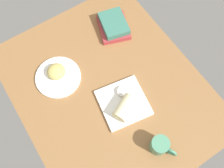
{
  "coord_description": "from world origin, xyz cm",
  "views": [
    {
      "loc": [
        -42.15,
        25.17,
        124.37
      ],
      "look_at": [
        -0.3,
        -2.04,
        7.0
      ],
      "focal_mm": 40.59,
      "sensor_mm": 36.0,
      "label": 1
    }
  ],
  "objects": [
    {
      "name": "dining_table",
      "position": [
        0.0,
        0.0,
        2.0
      ],
      "size": [
        110.0,
        90.0,
        4.0
      ],
      "primitive_type": "cube",
      "color": "olive",
      "rests_on": "ground"
    },
    {
      "name": "sauce_cup",
      "position": [
        -6.66,
        -4.27,
        6.77
      ],
      "size": [
        5.49,
        5.49,
        2.17
      ],
      "color": "silver",
      "rests_on": "square_plate"
    },
    {
      "name": "coffee_mug",
      "position": [
        -38.03,
        -3.46,
        8.43
      ],
      "size": [
        12.23,
        8.52,
        8.65
      ],
      "color": "#4C8C6B",
      "rests_on": "dining_table"
    },
    {
      "name": "scone_pastry",
      "position": [
        20.69,
        18.34,
        8.04
      ],
      "size": [
        12.85,
        12.87,
        5.28
      ],
      "primitive_type": "ellipsoid",
      "rotation": [
        0.0,
        0.0,
        5.32
      ],
      "color": "tan",
      "rests_on": "round_plate"
    },
    {
      "name": "round_plate",
      "position": [
        19.05,
        18.78,
        4.7
      ],
      "size": [
        23.63,
        23.63,
        1.4
      ],
      "primitive_type": "cylinder",
      "color": "white",
      "rests_on": "dining_table"
    },
    {
      "name": "breakfast_wrap",
      "position": [
        -14.72,
        0.16,
        9.2
      ],
      "size": [
        11.67,
        14.1,
        7.2
      ],
      "primitive_type": "cylinder",
      "rotation": [
        1.57,
        0.0,
        0.43
      ],
      "color": "beige",
      "rests_on": "square_plate"
    },
    {
      "name": "square_plate",
      "position": [
        -11.13,
        -1.81,
        4.8
      ],
      "size": [
        26.12,
        26.12,
        1.6
      ],
      "primitive_type": "cube",
      "rotation": [
        0.0,
        0.0,
        -0.17
      ],
      "color": "white",
      "rests_on": "dining_table"
    },
    {
      "name": "book_stack",
      "position": [
        29.19,
        -22.29,
        6.91
      ],
      "size": [
        23.21,
        21.11,
        6.23
      ],
      "color": "#A53338",
      "rests_on": "dining_table"
    }
  ]
}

